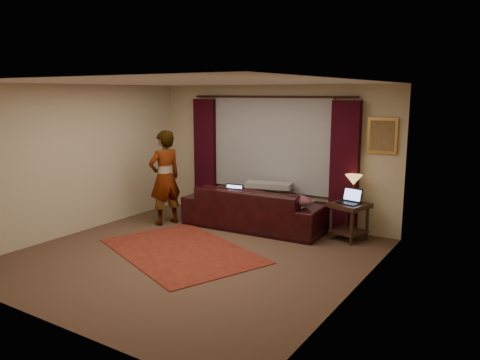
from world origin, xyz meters
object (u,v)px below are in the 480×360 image
at_px(sofa, 255,200).
at_px(laptop_table, 349,196).
at_px(laptop_sofa, 231,192).
at_px(person, 165,178).
at_px(end_table, 349,222).
at_px(tiffany_lamp, 353,188).

height_order(sofa, laptop_table, sofa).
relative_size(sofa, laptop_sofa, 6.91).
bearing_deg(person, sofa, 131.48).
distance_m(sofa, end_table, 1.74).
xyz_separation_m(sofa, laptop_table, (1.71, 0.18, 0.24)).
height_order(laptop_sofa, tiffany_lamp, tiffany_lamp).
distance_m(laptop_table, person, 3.37).
height_order(laptop_sofa, person, person).
xyz_separation_m(sofa, laptop_sofa, (-0.39, -0.18, 0.13)).
xyz_separation_m(laptop_sofa, tiffany_lamp, (2.10, 0.55, 0.21)).
height_order(sofa, laptop_sofa, sofa).
relative_size(end_table, laptop_table, 1.70).
bearing_deg(sofa, tiffany_lamp, -170.96).
xyz_separation_m(sofa, person, (-1.55, -0.68, 0.36)).
distance_m(laptop_sofa, laptop_table, 2.13).
bearing_deg(sofa, laptop_sofa, 21.63).
bearing_deg(laptop_table, end_table, 88.81).
bearing_deg(end_table, sofa, -172.68).
relative_size(sofa, tiffany_lamp, 5.67).
distance_m(laptop_sofa, tiffany_lamp, 2.18).
bearing_deg(end_table, person, -164.57).
xyz_separation_m(end_table, person, (-3.27, -0.90, 0.57)).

